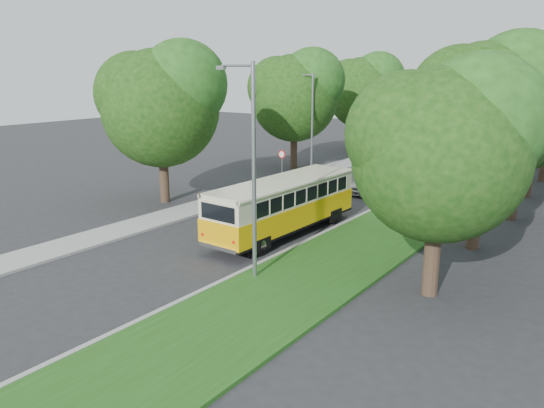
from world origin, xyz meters
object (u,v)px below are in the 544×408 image
Objects in this scene: car_white at (389,186)px; car_grey at (461,155)px; vintage_bus at (283,207)px; lamppost_near at (252,165)px; car_blue at (412,175)px; lamppost_far at (311,121)px; car_silver at (368,182)px.

car_white is 14.80m from car_grey.
car_white is (0.85, 10.46, -0.74)m from vintage_bus.
lamppost_near is 0.86× the size of vintage_bus.
car_grey is (0.18, 10.43, 0.10)m from car_blue.
car_blue is at bearing 89.11° from vintage_bus.
car_silver is (5.99, -2.55, -3.43)m from lamppost_far.
car_white is at bearing -111.58° from car_grey.
lamppost_near is 2.08× the size of car_white.
lamppost_near reaches higher than vintage_bus.
vintage_bus is 2.09× the size of car_blue.
car_grey is (1.51, 14.58, 0.06)m from car_silver.
car_blue is at bearing -112.68° from car_grey.
vintage_bus reaches higher than car_blue.
vintage_bus reaches higher than car_white.
lamppost_far is 8.25m from car_blue.
lamppost_near reaches higher than car_blue.
car_silver is 14.66m from car_grey.
lamppost_near is at bearing -65.51° from vintage_bus.
lamppost_far is 0.81× the size of vintage_bus.
lamppost_near reaches higher than car_silver.
lamppost_near is at bearing -64.29° from lamppost_far.
car_blue is at bearing 77.14° from car_white.
lamppost_far is 15.07m from vintage_bus.
car_blue is (0.64, 14.83, -0.73)m from vintage_bus.
car_blue is 0.83× the size of car_grey.
vintage_bus is at bearing -113.55° from car_grey.
lamppost_near reaches higher than lamppost_far.
lamppost_far is at bearing 115.71° from lamppost_near.
vintage_bus is (6.68, -13.23, -2.74)m from lamppost_far.
lamppost_far reaches higher than car_blue.
lamppost_near is 1.80× the size of car_blue.
car_blue is (1.33, 4.15, -0.04)m from car_silver.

